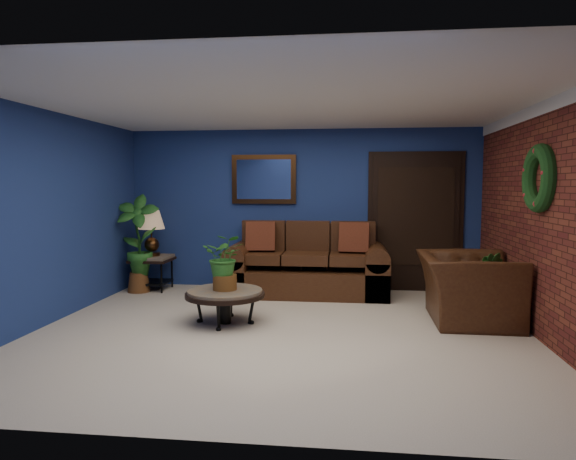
# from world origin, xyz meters

# --- Properties ---
(floor) EXTENTS (5.50, 5.50, 0.00)m
(floor) POSITION_xyz_m (0.00, 0.00, 0.00)
(floor) COLOR beige
(floor) RESTS_ON ground
(wall_back) EXTENTS (5.50, 0.04, 2.50)m
(wall_back) POSITION_xyz_m (0.00, 2.50, 1.25)
(wall_back) COLOR navy
(wall_back) RESTS_ON ground
(wall_left) EXTENTS (0.04, 5.00, 2.50)m
(wall_left) POSITION_xyz_m (-2.75, 0.00, 1.25)
(wall_left) COLOR navy
(wall_left) RESTS_ON ground
(wall_right_brick) EXTENTS (0.04, 5.00, 2.50)m
(wall_right_brick) POSITION_xyz_m (2.75, 0.00, 1.25)
(wall_right_brick) COLOR maroon
(wall_right_brick) RESTS_ON ground
(ceiling) EXTENTS (5.50, 5.00, 0.02)m
(ceiling) POSITION_xyz_m (0.00, 0.00, 2.50)
(ceiling) COLOR white
(ceiling) RESTS_ON wall_back
(crown_molding) EXTENTS (0.03, 5.00, 0.14)m
(crown_molding) POSITION_xyz_m (2.72, 0.00, 2.43)
(crown_molding) COLOR white
(crown_molding) RESTS_ON wall_right_brick
(wall_mirror) EXTENTS (1.02, 0.06, 0.77)m
(wall_mirror) POSITION_xyz_m (-0.60, 2.46, 1.72)
(wall_mirror) COLOR #412511
(wall_mirror) RESTS_ON wall_back
(closet_door) EXTENTS (1.44, 0.06, 2.18)m
(closet_door) POSITION_xyz_m (1.75, 2.47, 1.05)
(closet_door) COLOR black
(closet_door) RESTS_ON wall_back
(wreath) EXTENTS (0.16, 0.72, 0.72)m
(wreath) POSITION_xyz_m (2.69, 0.05, 1.70)
(wreath) COLOR black
(wreath) RESTS_ON wall_right_brick
(sofa) EXTENTS (2.39, 1.03, 1.08)m
(sofa) POSITION_xyz_m (0.12, 2.09, 0.35)
(sofa) COLOR #412512
(sofa) RESTS_ON ground
(coffee_table) EXTENTS (0.93, 0.93, 0.40)m
(coffee_table) POSITION_xyz_m (-0.71, 0.27, 0.34)
(coffee_table) COLOR #59544E
(coffee_table) RESTS_ON ground
(end_table) EXTENTS (0.59, 0.59, 0.53)m
(end_table) POSITION_xyz_m (-2.30, 2.05, 0.41)
(end_table) COLOR #59544E
(end_table) RESTS_ON ground
(table_lamp) EXTENTS (0.41, 0.41, 0.68)m
(table_lamp) POSITION_xyz_m (-2.30, 2.05, 0.98)
(table_lamp) COLOR #412511
(table_lamp) RESTS_ON end_table
(side_chair) EXTENTS (0.46, 0.46, 1.05)m
(side_chair) POSITION_xyz_m (0.25, 2.13, 0.59)
(side_chair) COLOR #5D2F1A
(side_chair) RESTS_ON ground
(armchair) EXTENTS (1.10, 1.25, 0.81)m
(armchair) POSITION_xyz_m (2.15, 0.69, 0.40)
(armchair) COLOR #412512
(armchair) RESTS_ON ground
(coffee_plant) EXTENTS (0.49, 0.43, 0.66)m
(coffee_plant) POSITION_xyz_m (-0.71, 0.27, 0.76)
(coffee_plant) COLOR brown
(coffee_plant) RESTS_ON coffee_table
(floor_plant) EXTENTS (0.43, 0.36, 0.85)m
(floor_plant) POSITION_xyz_m (2.35, 0.69, 0.44)
(floor_plant) COLOR brown
(floor_plant) RESTS_ON ground
(tall_plant) EXTENTS (0.67, 0.47, 1.50)m
(tall_plant) POSITION_xyz_m (-2.45, 1.87, 0.81)
(tall_plant) COLOR brown
(tall_plant) RESTS_ON ground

